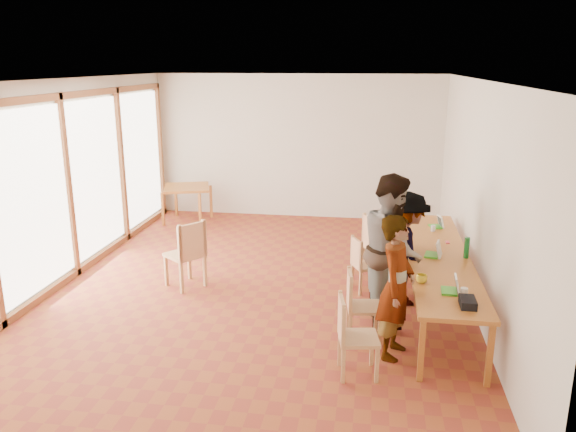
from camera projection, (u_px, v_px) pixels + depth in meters
The scene contains 25 objects.
ground at pixel (261, 286), 8.38m from camera, with size 8.00×8.00×0.00m, color maroon.
wall_back at pixel (298, 147), 11.80m from camera, with size 6.00×0.10×3.00m, color beige.
wall_front at pixel (152, 303), 4.17m from camera, with size 6.00×0.10×3.00m, color beige.
wall_right at pixel (478, 195), 7.55m from camera, with size 0.10×8.00×3.00m, color beige.
window_wall at pixel (66, 181), 8.42m from camera, with size 0.10×8.00×3.00m, color white.
ceiling at pixel (258, 78), 7.58m from camera, with size 6.00×8.00×0.04m, color white.
communal_table at pixel (438, 257), 7.50m from camera, with size 0.80×4.00×0.75m.
side_table at pixel (187, 190), 11.58m from camera, with size 0.90×0.90×0.75m.
chair_near at pixel (350, 328), 5.88m from camera, with size 0.47×0.47×0.47m.
chair_mid at pixel (357, 298), 6.66m from camera, with size 0.44×0.44×0.45m.
chair_far at pixel (362, 259), 8.07m from camera, with size 0.50×0.50×0.43m.
chair_empty at pixel (374, 240), 8.60m from camera, with size 0.58×0.58×0.51m.
chair_spare at pixel (189, 248), 8.14m from camera, with size 0.67×0.67×0.54m.
person_near at pixel (396, 287), 6.21m from camera, with size 0.60×0.39×1.65m, color gray.
person_mid at pixel (391, 248), 7.07m from camera, with size 0.93×0.73×1.92m, color gray.
person_far at pixel (407, 249), 7.61m from camera, with size 1.01×0.58×1.56m, color gray.
laptop_near at pixel (453, 288), 6.24m from camera, with size 0.22×0.25×0.20m.
laptop_mid at pixel (435, 252), 7.40m from camera, with size 0.26×0.28×0.21m.
laptop_far at pixel (438, 224), 8.70m from camera, with size 0.24×0.26×0.19m.
yellow_mug at pixel (422, 279), 6.50m from camera, with size 0.13×0.13×0.10m, color gold.
green_bottle at pixel (467, 248), 7.31m from camera, with size 0.07×0.07×0.28m, color #146A27.
clear_glass at pixel (433, 228), 8.50m from camera, with size 0.07×0.07×0.09m, color silver.
condiment_cup at pixel (464, 291), 6.22m from camera, with size 0.08×0.08×0.06m, color white.
pink_phone at pixel (448, 242), 7.96m from camera, with size 0.05×0.10×0.01m, color #D73547.
black_pouch at pixel (468, 302), 5.88m from camera, with size 0.16×0.26×0.09m, color black.
Camera 1 is at (1.59, -7.65, 3.23)m, focal length 35.00 mm.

